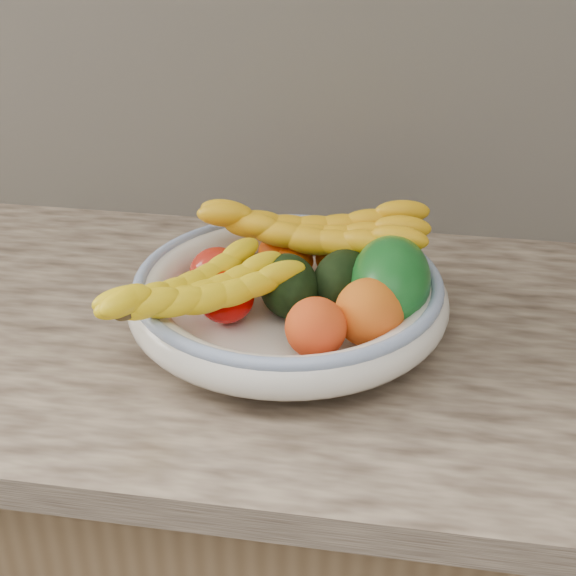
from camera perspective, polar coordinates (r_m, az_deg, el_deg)
The scene contains 14 objects.
kitchen_counter at distance 1.31m, azimuth 0.19°, elevation -18.84°, with size 2.44×0.66×1.40m.
fruit_bowl at distance 0.98m, azimuth -0.00°, elevation -0.59°, with size 0.39×0.39×0.08m.
clementine_back_left at distance 1.07m, azimuth -0.62°, elevation 2.53°, with size 0.06×0.06×0.05m, color #F25005.
clementine_back_right at distance 1.06m, azimuth 3.27°, elevation 2.12°, with size 0.05×0.05×0.04m, color #F86905.
clementine_back_mid at distance 1.05m, azimuth 0.46°, elevation 1.93°, with size 0.05×0.05×0.05m, color #E35104.
tomato_left at distance 1.01m, azimuth -5.07°, elevation 1.15°, with size 0.07×0.07×0.06m, color #B11E11.
tomato_near_left at distance 0.95m, azimuth -4.45°, elevation -0.65°, with size 0.07×0.07×0.06m, color #BE0200.
avocado_center at distance 0.97m, azimuth 0.05°, elevation 0.16°, with size 0.07×0.10×0.07m, color black.
avocado_right at distance 0.98m, azimuth 3.91°, elevation 0.57°, with size 0.07×0.10×0.07m, color black.
green_mango at distance 0.96m, azimuth 7.26°, elevation 0.43°, with size 0.10×0.15×0.10m, color #0F521A.
peach_front at distance 0.88m, azimuth 1.99°, elevation -2.83°, with size 0.07×0.07×0.07m, color orange.
peach_right at distance 0.91m, azimuth 5.80°, elevation -1.74°, with size 0.08×0.08×0.08m, color orange.
banana_bunch_back at distance 1.03m, azimuth 1.68°, elevation 3.62°, with size 0.31×0.12×0.09m, color #EEB013, non-canonical shape.
banana_bunch_front at distance 0.92m, azimuth -6.50°, elevation -0.57°, with size 0.27×0.11×0.07m, color yellow, non-canonical shape.
Camera 1 is at (0.14, 0.82, 1.43)m, focal length 50.00 mm.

